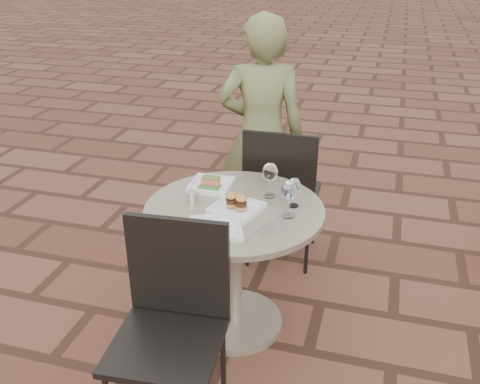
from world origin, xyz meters
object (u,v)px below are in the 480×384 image
(cafe_table, at_px, (234,250))
(plate_sliders, at_px, (236,206))
(chair_far, at_px, (281,186))
(plate_tuna, at_px, (216,228))
(chair_near, at_px, (172,311))
(diner, at_px, (261,135))
(plate_salmon, at_px, (211,184))

(cafe_table, relative_size, plate_sliders, 3.29)
(chair_far, distance_m, plate_tuna, 0.95)
(chair_far, height_order, plate_sliders, chair_far)
(chair_far, bearing_deg, chair_near, 79.69)
(chair_near, relative_size, diner, 0.60)
(cafe_table, relative_size, diner, 0.58)
(plate_tuna, bearing_deg, plate_salmon, 111.50)
(chair_near, xyz_separation_m, plate_salmon, (-0.10, 0.82, 0.20))
(chair_far, xyz_separation_m, plate_tuna, (-0.12, -0.93, 0.19))
(chair_far, relative_size, plate_sliders, 3.40)
(plate_salmon, bearing_deg, chair_far, 59.59)
(chair_far, relative_size, plate_salmon, 4.22)
(chair_far, distance_m, plate_sliders, 0.75)
(chair_near, distance_m, plate_sliders, 0.64)
(chair_far, relative_size, chair_near, 1.00)
(plate_sliders, bearing_deg, plate_tuna, -99.36)
(chair_far, bearing_deg, plate_tuna, 80.59)
(chair_far, distance_m, plate_salmon, 0.60)
(diner, bearing_deg, plate_tuna, 79.55)
(cafe_table, distance_m, chair_far, 0.69)
(diner, height_order, plate_tuna, diner)
(chair_far, height_order, chair_near, same)
(chair_far, relative_size, plate_tuna, 3.11)
(cafe_table, height_order, chair_far, chair_far)
(chair_far, xyz_separation_m, plate_sliders, (-0.08, -0.71, 0.21))
(cafe_table, xyz_separation_m, chair_far, (0.10, 0.68, 0.07))
(plate_tuna, bearing_deg, plate_sliders, 80.64)
(chair_far, relative_size, diner, 0.60)
(chair_near, relative_size, plate_salmon, 4.22)
(diner, bearing_deg, plate_sliders, 82.47)
(diner, distance_m, plate_tuna, 1.20)
(plate_salmon, bearing_deg, chair_near, -82.75)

